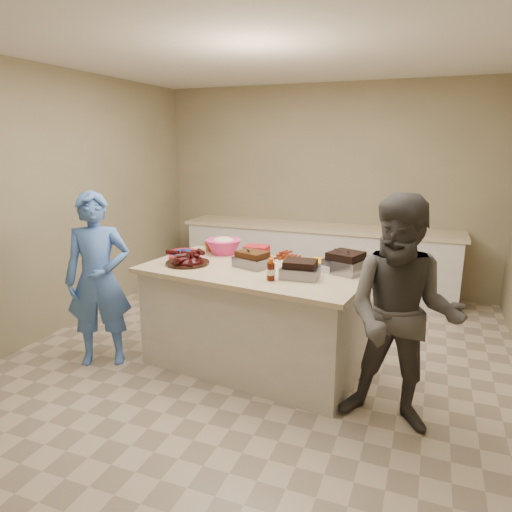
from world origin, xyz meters
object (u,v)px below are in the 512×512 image
at_px(coleslaw_bowl, 224,254).
at_px(guest_blue, 105,361).
at_px(bbq_bottle_b, 271,280).
at_px(rib_platter, 188,264).
at_px(plastic_cup, 209,251).
at_px(roasting_pan, 345,272).
at_px(guest_gray, 393,424).
at_px(bbq_bottle_a, 270,279).
at_px(mustard_bottle, 251,265).
at_px(island, 254,365).

xyz_separation_m(coleslaw_bowl, guest_blue, (-0.84, -0.82, -0.91)).
bearing_deg(coleslaw_bowl, bbq_bottle_b, -42.83).
bearing_deg(rib_platter, guest_blue, -153.59).
height_order(rib_platter, coleslaw_bowl, coleslaw_bowl).
bearing_deg(plastic_cup, guest_blue, -126.81).
xyz_separation_m(roasting_pan, guest_gray, (0.51, -0.64, -0.91)).
xyz_separation_m(coleslaw_bowl, guest_gray, (1.73, -0.86, -0.91)).
xyz_separation_m(bbq_bottle_a, mustard_bottle, (-0.31, 0.35, 0.00)).
xyz_separation_m(bbq_bottle_b, guest_gray, (1.00, -0.19, -0.91)).
relative_size(island, plastic_cup, 18.94).
distance_m(bbq_bottle_b, mustard_bottle, 0.49).
height_order(bbq_bottle_a, bbq_bottle_b, bbq_bottle_b).
height_order(plastic_cup, guest_blue, plastic_cup).
relative_size(island, guest_blue, 1.23).
bearing_deg(plastic_cup, bbq_bottle_b, -38.54).
height_order(bbq_bottle_b, plastic_cup, bbq_bottle_b).
xyz_separation_m(island, guest_gray, (1.26, -0.46, 0.00)).
bearing_deg(island, guest_gray, -13.02).
height_order(roasting_pan, plastic_cup, roasting_pan).
relative_size(coleslaw_bowl, plastic_cup, 3.41).
height_order(roasting_pan, guest_gray, roasting_pan).
bearing_deg(mustard_bottle, island, -55.64).
distance_m(coleslaw_bowl, plastic_cup, 0.19).
height_order(guest_blue, guest_gray, guest_gray).
height_order(island, guest_gray, island).
bearing_deg(guest_blue, guest_gray, -29.25).
distance_m(bbq_bottle_a, bbq_bottle_b, 0.03).
bearing_deg(guest_blue, rib_platter, -1.87).
bearing_deg(plastic_cup, roasting_pan, -11.04).
bearing_deg(roasting_pan, guest_blue, -144.95).
bearing_deg(roasting_pan, bbq_bottle_a, -121.66).
height_order(island, bbq_bottle_a, bbq_bottle_a).
relative_size(bbq_bottle_b, plastic_cup, 1.74).
bearing_deg(mustard_bottle, rib_platter, -161.91).
relative_size(mustard_bottle, guest_gray, 0.06).
bearing_deg(guest_gray, rib_platter, 172.42).
xyz_separation_m(guest_blue, guest_gray, (2.57, -0.04, 0.00)).
distance_m(rib_platter, guest_gray, 2.11).
bearing_deg(rib_platter, mustard_bottle, 18.09).
relative_size(roasting_pan, guest_blue, 0.19).
distance_m(roasting_pan, mustard_bottle, 0.82).
height_order(bbq_bottle_b, guest_gray, bbq_bottle_b).
xyz_separation_m(roasting_pan, mustard_bottle, (-0.82, -0.07, 0.00)).
distance_m(coleslaw_bowl, bbq_bottle_a, 0.96).
distance_m(island, roasting_pan, 1.19).
xyz_separation_m(bbq_bottle_a, guest_blue, (-1.55, -0.18, -0.91)).
relative_size(rib_platter, bbq_bottle_a, 2.26).
bearing_deg(bbq_bottle_b, mustard_bottle, 130.60).
relative_size(roasting_pan, plastic_cup, 2.91).
distance_m(bbq_bottle_b, guest_blue, 1.81).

